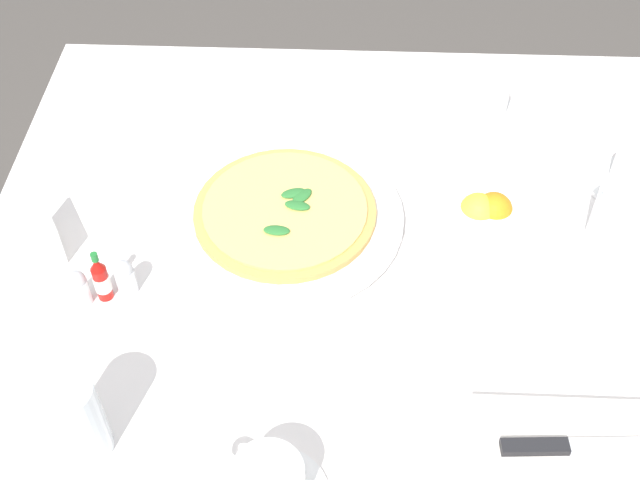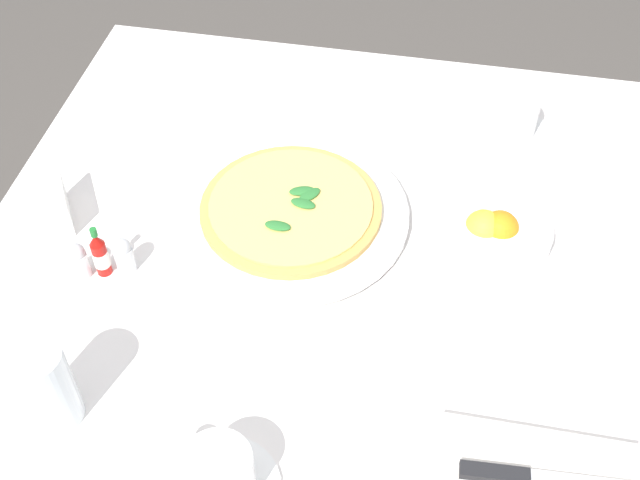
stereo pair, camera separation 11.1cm
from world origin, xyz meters
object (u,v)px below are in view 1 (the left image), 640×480
coffee_cup_far_right (483,102)px  water_glass_right_edge (616,221)px  water_glass_far_left (75,422)px  pepper_shaker (79,289)px  dinner_knife (580,447)px  pizza (285,211)px  salt_shaker (126,278)px  menu_card (53,227)px  pizza_plate (285,218)px  coffee_cup_center_back (638,175)px  hot_sauce_bottle (101,279)px  napkin_folded (575,453)px  citrus_bowl (488,216)px

coffee_cup_far_right → water_glass_right_edge: bearing=-60.8°
water_glass_far_left → pepper_shaker: water_glass_far_left is taller
water_glass_far_left → dinner_knife: size_ratio=0.60×
pizza → pepper_shaker: bearing=-149.2°
salt_shaker → menu_card: 0.14m
pizza_plate → salt_shaker: bearing=-146.4°
coffee_cup_center_back → pepper_shaker: (-0.76, -0.24, -0.00)m
water_glass_right_edge → water_glass_far_left: (-0.65, -0.34, 0.01)m
coffee_cup_far_right → coffee_cup_center_back: 0.26m
hot_sauce_bottle → salt_shaker: 0.03m
napkin_folded → pepper_shaker: bearing=162.0°
napkin_folded → menu_card: menu_card is taller
napkin_folded → salt_shaker: salt_shaker is taller
water_glass_far_left → pepper_shaker: 0.22m
coffee_cup_center_back → salt_shaker: size_ratio=2.31×
water_glass_right_edge → dinner_knife: water_glass_right_edge is taller
salt_shaker → pepper_shaker: same height
pepper_shaker → salt_shaker: bearing=19.7°
coffee_cup_center_back → dinner_knife: 0.47m
pizza → hot_sauce_bottle: (-0.23, -0.14, 0.01)m
water_glass_right_edge → pizza: bearing=177.1°
coffee_cup_center_back → pepper_shaker: coffee_cup_center_back is taller
water_glass_right_edge → hot_sauce_bottle: water_glass_right_edge is taller
pepper_shaker → pizza: bearing=30.8°
pizza → dinner_knife: size_ratio=1.31×
water_glass_right_edge → citrus_bowl: size_ratio=0.70×
pizza_plate → coffee_cup_far_right: coffee_cup_far_right is taller
pizza_plate → menu_card: 0.32m
coffee_cup_far_right → water_glass_far_left: (-0.50, -0.61, 0.02)m
water_glass_far_left → coffee_cup_far_right: bearing=50.5°
water_glass_far_left → salt_shaker: water_glass_far_left is taller
pizza_plate → dinner_knife: size_ratio=1.71×
dinner_knife → pepper_shaker: size_ratio=3.48×
water_glass_right_edge → pepper_shaker: water_glass_right_edge is taller
pizza_plate → salt_shaker: size_ratio=5.94×
napkin_folded → pepper_shaker: 0.63m
water_glass_right_edge → napkin_folded: 0.34m
citrus_bowl → water_glass_far_left: bearing=-143.5°
pizza_plate → salt_shaker: (-0.20, -0.13, 0.01)m
hot_sauce_bottle → pepper_shaker: 0.03m
pizza → hot_sauce_bottle: size_ratio=3.09×
coffee_cup_far_right → menu_card: coffee_cup_far_right is taller
pizza_plate → hot_sauce_bottle: hot_sauce_bottle is taller
pepper_shaker → dinner_knife: bearing=-18.2°
water_glass_far_left → pizza_plate: bearing=60.6°
water_glass_right_edge → menu_card: (-0.76, -0.03, -0.02)m
hot_sauce_bottle → pepper_shaker: (-0.03, -0.01, -0.01)m
coffee_cup_far_right → dinner_knife: 0.60m
citrus_bowl → hot_sauce_bottle: bearing=-164.5°
dinner_knife → menu_card: bearing=152.5°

